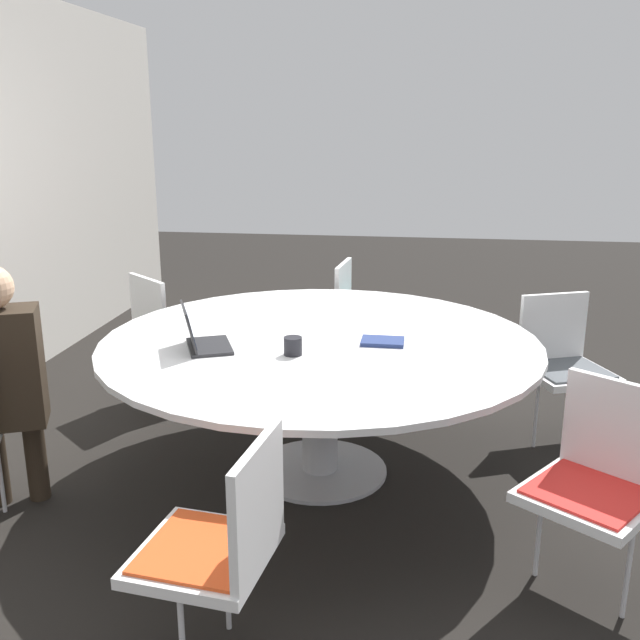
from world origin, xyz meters
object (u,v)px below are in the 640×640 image
object	(u,v)px
spiral_notebook	(383,341)
coffee_cup	(293,346)
chair_2	(597,474)
person_0	(2,372)
chair_1	(222,538)
chair_5	(167,327)
laptop	(200,337)
chair_4	(361,312)
chair_3	(563,358)

from	to	relation	value
spiral_notebook	coffee_cup	bearing A→B (deg)	120.20
chair_2	person_0	distance (m)	2.59
chair_1	chair_5	size ratio (longest dim) A/B	1.00
person_0	chair_5	bearing A→B (deg)	57.23
laptop	coffee_cup	size ratio (longest dim) A/B	4.08
chair_4	coffee_cup	size ratio (longest dim) A/B	9.71
chair_2	person_0	world-z (taller)	person_0
person_0	spiral_notebook	bearing A→B (deg)	-5.29
chair_1	coffee_cup	xyz separation A→B (m)	(1.17, -0.02, 0.28)
chair_2	spiral_notebook	xyz separation A→B (m)	(0.79, 0.87, 0.25)
chair_4	chair_5	size ratio (longest dim) A/B	1.00
chair_3	spiral_notebook	size ratio (longest dim) A/B	4.02
laptop	coffee_cup	xyz separation A→B (m)	(-0.03, -0.46, -0.01)
chair_3	chair_4	distance (m)	1.49
chair_1	chair_5	distance (m)	2.54
chair_3	person_0	distance (m)	2.95
spiral_notebook	coffee_cup	world-z (taller)	coffee_cup
chair_3	chair_2	bearing A→B (deg)	63.12
chair_5	spiral_notebook	distance (m)	1.74
chair_1	laptop	bearing A→B (deg)	27.13
chair_5	chair_3	bearing A→B (deg)	33.94
chair_4	spiral_notebook	distance (m)	1.51
chair_3	coffee_cup	bearing A→B (deg)	9.76
chair_4	laptop	distance (m)	1.81
chair_3	coffee_cup	world-z (taller)	chair_3
chair_3	laptop	distance (m)	2.06
chair_5	laptop	world-z (taller)	laptop
chair_4	coffee_cup	distance (m)	1.74
chair_3	person_0	world-z (taller)	person_0
spiral_notebook	chair_1	bearing A→B (deg)	162.98
chair_1	chair_3	distance (m)	2.49
chair_1	person_0	world-z (taller)	person_0
chair_5	coffee_cup	xyz separation A→B (m)	(-1.15, -1.05, 0.28)
chair_2	coffee_cup	world-z (taller)	chair_2
chair_1	laptop	world-z (taller)	laptop
chair_2	chair_5	world-z (taller)	same
chair_2	spiral_notebook	bearing A→B (deg)	-4.99
spiral_notebook	person_0	bearing A→B (deg)	107.91
chair_1	laptop	distance (m)	1.31
chair_5	coffee_cup	size ratio (longest dim) A/B	9.71
chair_1	person_0	bearing A→B (deg)	63.15
chair_5	person_0	world-z (taller)	person_0
chair_4	chair_1	bearing A→B (deg)	2.06
chair_1	chair_3	world-z (taller)	same
chair_2	laptop	distance (m)	1.86
coffee_cup	spiral_notebook	bearing A→B (deg)	-59.80
chair_2	chair_4	size ratio (longest dim) A/B	1.00
chair_1	chair_3	bearing A→B (deg)	-27.71
laptop	spiral_notebook	world-z (taller)	laptop
chair_2	laptop	size ratio (longest dim) A/B	2.38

